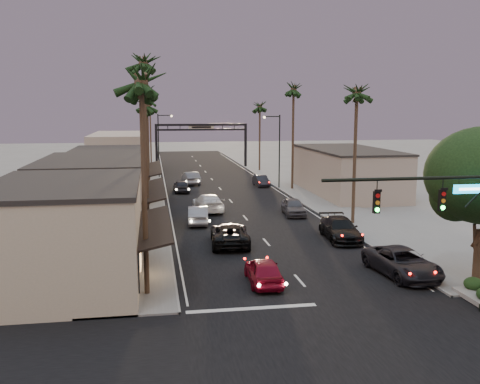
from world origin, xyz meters
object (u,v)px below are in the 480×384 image
object	(u,v)px
traffic_signal	(455,210)
streetlight_left	(160,140)
streetlight_right	(277,145)
palm_ra	(357,88)
palm_lb	(143,58)
palm_far	(150,99)
palm_ld	(147,88)
palm_rc	(260,104)
curbside_black	(340,229)
oncoming_red	(264,271)
curbside_near	(402,262)
palm_la	(141,74)
oncoming_pickup	(230,234)
oncoming_silver	(198,215)
arch	(201,134)
palm_rb	(294,86)
palm_lc	(146,101)

from	to	relation	value
traffic_signal	streetlight_left	xyz separation A→B (m)	(-12.61, 54.00, 0.25)
streetlight_right	palm_ra	size ratio (longest dim) A/B	0.68
streetlight_right	palm_lb	xyz separation A→B (m)	(-15.52, -23.00, 8.06)
traffic_signal	palm_far	world-z (taller)	palm_far
palm_ld	palm_rc	distance (m)	19.51
palm_lb	curbside_black	xyz separation A→B (m)	(14.22, -3.11, -12.57)
oncoming_red	curbside_near	size ratio (longest dim) A/B	0.76
palm_far	curbside_near	size ratio (longest dim) A/B	2.28
palm_far	curbside_near	bearing A→B (deg)	-77.98
palm_la	palm_lb	size ratio (longest dim) A/B	0.87
palm_rc	oncoming_pickup	world-z (taller)	palm_rc
oncoming_red	palm_ld	bearing A→B (deg)	-79.96
oncoming_silver	curbside_black	size ratio (longest dim) A/B	0.83
palm_la	arch	bearing A→B (deg)	81.97
oncoming_silver	curbside_near	bearing A→B (deg)	127.29
curbside_black	palm_ld	bearing A→B (deg)	115.41
palm_rb	oncoming_silver	distance (m)	24.89
streetlight_left	palm_lb	xyz separation A→B (m)	(-1.68, -36.00, 8.06)
streetlight_left	palm_ld	distance (m)	7.88
streetlight_left	palm_rb	size ratio (longest dim) A/B	0.63
oncoming_red	oncoming_silver	xyz separation A→B (m)	(-2.27, 16.40, 0.02)
oncoming_pickup	palm_la	bearing A→B (deg)	64.02
palm_ra	oncoming_silver	distance (m)	16.98
arch	palm_ra	world-z (taller)	palm_ra
palm_lc	palm_rc	bearing A→B (deg)	58.44
oncoming_pickup	oncoming_silver	bearing A→B (deg)	-72.82
streetlight_right	palm_ld	distance (m)	19.78
streetlight_right	oncoming_red	xyz separation A→B (m)	(-9.06, -35.15, -4.58)
palm_lb	palm_far	world-z (taller)	palm_lb
palm_ra	oncoming_pickup	size ratio (longest dim) A/B	2.30
oncoming_red	curbside_black	size ratio (longest dim) A/B	0.78
traffic_signal	palm_lc	world-z (taller)	palm_lc
palm_rb	oncoming_red	bearing A→B (deg)	-107.47
traffic_signal	streetlight_right	xyz separation A→B (m)	(1.23, 41.00, 0.25)
palm_ld	oncoming_red	xyz separation A→B (m)	(6.46, -45.15, -11.67)
palm_la	palm_rc	world-z (taller)	palm_la
traffic_signal	arch	size ratio (longest dim) A/B	0.56
palm_lc	palm_lb	bearing A→B (deg)	-90.00
streetlight_left	palm_far	world-z (taller)	palm_far
traffic_signal	curbside_near	bearing A→B (deg)	85.14
oncoming_silver	curbside_near	world-z (taller)	curbside_near
palm_la	palm_lc	distance (m)	27.02
traffic_signal	oncoming_silver	size ratio (longest dim) A/B	1.82
curbside_black	streetlight_left	bearing A→B (deg)	111.70
palm_lb	oncoming_red	distance (m)	18.68
palm_ra	oncoming_pickup	bearing A→B (deg)	-154.97
palm_lc	palm_ra	world-z (taller)	palm_ra
palm_ld	oncoming_silver	xyz separation A→B (m)	(4.19, -28.74, -11.65)
palm_lb	palm_rc	xyz separation A→B (m)	(17.20, 42.00, -2.92)
palm_far	curbside_black	xyz separation A→B (m)	(13.92, -59.11, -10.62)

